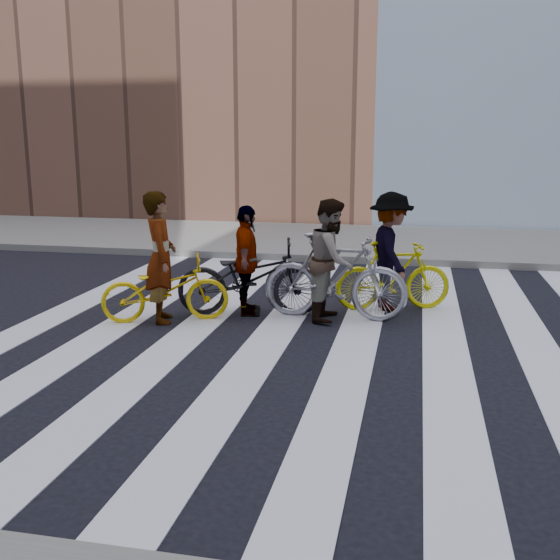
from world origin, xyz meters
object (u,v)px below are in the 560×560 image
(rider_rear, at_px, (246,261))
(bike_silver_mid, at_px, (335,277))
(bike_dark_rear, at_px, (250,278))
(rider_left, at_px, (161,257))
(rider_right, at_px, (391,252))
(rider_mid, at_px, (332,260))
(bike_yellow_right, at_px, (393,276))
(bike_yellow_left, at_px, (165,289))

(rider_rear, bearing_deg, bike_silver_mid, -101.46)
(bike_dark_rear, distance_m, rider_left, 1.32)
(bike_dark_rear, xyz_separation_m, rider_right, (1.97, 0.72, 0.33))
(bike_dark_rear, distance_m, rider_mid, 1.22)
(bike_silver_mid, distance_m, bike_yellow_right, 1.06)
(bike_dark_rear, relative_size, rider_mid, 1.23)
(bike_silver_mid, xyz_separation_m, rider_right, (0.74, 0.70, 0.26))
(bike_yellow_right, xyz_separation_m, rider_left, (-3.15, -1.31, 0.39))
(rider_right, distance_m, rider_rear, 2.15)
(bike_yellow_left, bearing_deg, bike_yellow_right, -88.81)
(rider_mid, distance_m, rider_rear, 1.24)
(bike_yellow_left, relative_size, bike_dark_rear, 0.84)
(bike_yellow_right, relative_size, rider_rear, 1.08)
(rider_mid, bearing_deg, rider_rear, 93.82)
(bike_yellow_left, bearing_deg, bike_silver_mid, -96.91)
(bike_yellow_right, bearing_deg, bike_yellow_left, 96.23)
(bike_yellow_left, xyz_separation_m, bike_dark_rear, (1.08, 0.59, 0.09))
(bike_yellow_right, xyz_separation_m, rider_right, (-0.05, 0.00, 0.36))
(bike_yellow_left, distance_m, bike_yellow_right, 3.36)
(bike_yellow_left, distance_m, rider_rear, 1.23)
(rider_left, bearing_deg, bike_silver_mid, -97.21)
(bike_yellow_right, distance_m, rider_mid, 1.14)
(bike_yellow_right, bearing_deg, bike_dark_rear, 92.81)
(bike_yellow_right, bearing_deg, rider_mid, 113.13)
(bike_yellow_right, bearing_deg, rider_left, 95.90)
(bike_yellow_left, xyz_separation_m, rider_mid, (2.26, 0.61, 0.40))
(bike_yellow_left, height_order, rider_rear, rider_rear)
(rider_mid, xyz_separation_m, rider_rear, (-1.24, -0.02, -0.06))
(bike_silver_mid, xyz_separation_m, bike_yellow_right, (0.79, 0.70, -0.10))
(bike_silver_mid, bearing_deg, rider_right, -43.57)
(bike_silver_mid, bearing_deg, bike_yellow_left, 107.82)
(bike_dark_rear, distance_m, rider_rear, 0.25)
(bike_yellow_left, height_order, rider_right, rider_right)
(bike_silver_mid, relative_size, rider_rear, 1.29)
(bike_dark_rear, bearing_deg, bike_yellow_left, 106.64)
(bike_dark_rear, height_order, rider_left, rider_left)
(bike_yellow_left, relative_size, bike_silver_mid, 0.85)
(bike_dark_rear, bearing_deg, bike_yellow_right, -82.76)
(rider_mid, bearing_deg, bike_dark_rear, 93.86)
(rider_left, bearing_deg, bike_yellow_right, -89.14)
(bike_dark_rear, height_order, rider_right, rider_right)
(rider_rear, bearing_deg, bike_yellow_right, -83.20)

